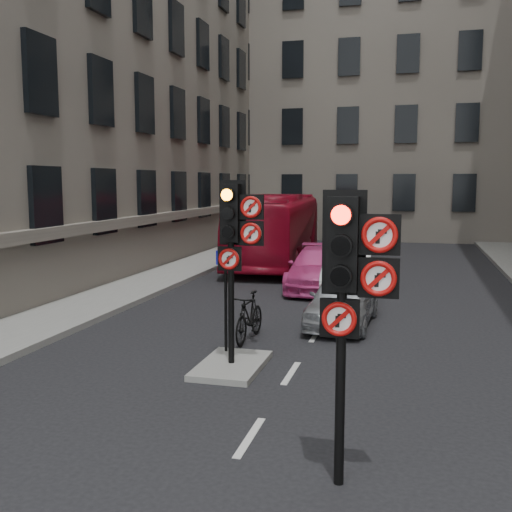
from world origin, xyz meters
The scene contains 13 objects.
ground centered at (0.00, 0.00, 0.00)m, with size 120.00×120.00×0.00m, color black.
pavement_left centered at (-7.20, 12.00, 0.08)m, with size 3.00×50.00×0.16m, color gray.
centre_island centered at (-1.20, 5.00, 0.06)m, with size 1.20×2.00×0.12m, color gray.
building_far centered at (0.00, 38.00, 10.00)m, with size 30.00×14.00×20.00m, color gray.
signal_near centered at (1.49, 0.99, 2.58)m, with size 0.91×0.40×3.58m.
signal_far centered at (-1.11, 4.99, 2.70)m, with size 0.91×0.40×3.58m.
car_silver centered at (0.49, 9.24, 0.65)m, with size 1.54×3.83×1.31m, color #AFB2B7.
car_white centered at (0.15, 13.27, 0.72)m, with size 1.52×4.36×1.44m, color silver.
car_pink centered at (-0.90, 14.22, 0.70)m, with size 1.96×4.82×1.40m, color #D93F8E.
bus_red centered at (-3.71, 20.11, 1.55)m, with size 2.61×11.13×3.10m, color maroon.
motorcycle centered at (-1.41, 7.10, 0.56)m, with size 0.53×1.87×1.12m, color black.
motorcyclist centered at (0.76, 8.84, 0.85)m, with size 0.62×0.41×1.69m, color black.
info_sign centered at (-1.55, 5.73, 1.50)m, with size 0.37×0.11×2.13m.
Camera 1 is at (2.18, -5.95, 3.68)m, focal length 42.00 mm.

